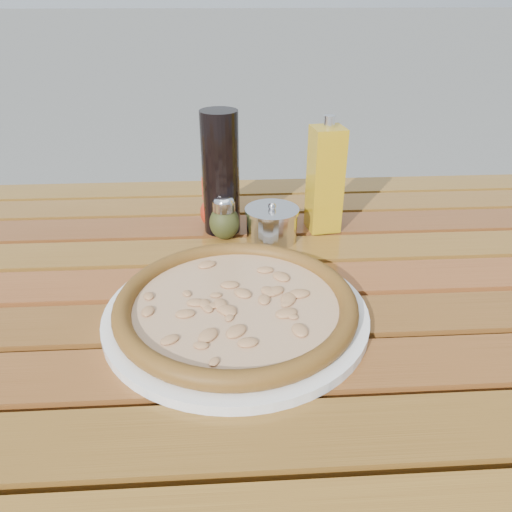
{
  "coord_description": "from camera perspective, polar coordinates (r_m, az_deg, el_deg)",
  "views": [
    {
      "loc": [
        -0.04,
        -0.66,
        1.15
      ],
      "look_at": [
        0.0,
        0.02,
        0.78
      ],
      "focal_mm": 35.0,
      "sensor_mm": 36.0,
      "label": 1
    }
  ],
  "objects": [
    {
      "name": "table",
      "position": [
        0.82,
        0.08,
        -7.17
      ],
      "size": [
        1.4,
        0.9,
        0.75
      ],
      "color": "#36210C",
      "rests_on": "ground"
    },
    {
      "name": "pepper_shaker",
      "position": [
        0.93,
        -4.76,
        5.45
      ],
      "size": [
        0.07,
        0.07,
        0.08
      ],
      "rotation": [
        0.0,
        0.0,
        -0.29
      ],
      "color": "#B72B14",
      "rests_on": "table"
    },
    {
      "name": "oregano_shaker",
      "position": [
        0.89,
        -3.64,
        4.32
      ],
      "size": [
        0.07,
        0.07,
        0.08
      ],
      "rotation": [
        0.0,
        0.0,
        -0.36
      ],
      "color": "#3B3F19",
      "rests_on": "table"
    },
    {
      "name": "parmesan_tin",
      "position": [
        0.89,
        1.81,
        3.73
      ],
      "size": [
        0.1,
        0.1,
        0.07
      ],
      "rotation": [
        0.0,
        0.0,
        -0.03
      ],
      "color": "silver",
      "rests_on": "table"
    },
    {
      "name": "plate",
      "position": [
        0.69,
        -2.27,
        -6.57
      ],
      "size": [
        0.42,
        0.42,
        0.01
      ],
      "primitive_type": "cylinder",
      "rotation": [
        0.0,
        0.0,
        0.19
      ],
      "color": "white",
      "rests_on": "table"
    },
    {
      "name": "soda_can",
      "position": [
        0.99,
        -4.27,
        8.04
      ],
      "size": [
        0.07,
        0.07,
        0.12
      ],
      "rotation": [
        0.0,
        0.0,
        0.11
      ],
      "color": "silver",
      "rests_on": "table"
    },
    {
      "name": "dark_bottle",
      "position": [
        0.9,
        -4.06,
        9.4
      ],
      "size": [
        0.08,
        0.08,
        0.22
      ],
      "primitive_type": "cylinder",
      "rotation": [
        0.0,
        0.0,
        0.32
      ],
      "color": "black",
      "rests_on": "table"
    },
    {
      "name": "pizza",
      "position": [
        0.68,
        -2.3,
        -5.49
      ],
      "size": [
        0.41,
        0.41,
        0.03
      ],
      "rotation": [
        0.0,
        0.0,
        0.27
      ],
      "color": "beige",
      "rests_on": "plate"
    },
    {
      "name": "olive_oil_cruet",
      "position": [
        0.91,
        7.9,
        8.68
      ],
      "size": [
        0.06,
        0.06,
        0.21
      ],
      "rotation": [
        0.0,
        0.0,
        0.14
      ],
      "color": "#B08712",
      "rests_on": "table"
    }
  ]
}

